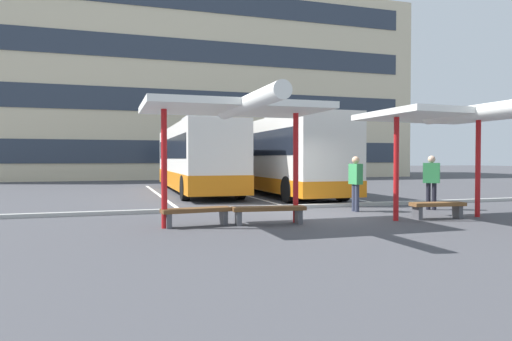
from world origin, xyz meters
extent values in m
plane|color=#47474C|center=(0.00, 0.00, 0.00)|extent=(160.00, 160.00, 0.00)
cube|color=beige|center=(0.00, 31.28, 7.93)|extent=(41.14, 14.82, 15.86)
cube|color=#2D3847|center=(0.00, 23.84, 2.18)|extent=(37.84, 0.08, 1.74)
cube|color=#2D3847|center=(0.00, 23.84, 6.15)|extent=(37.84, 0.08, 1.74)
cube|color=#2D3847|center=(0.00, 23.84, 10.11)|extent=(37.84, 0.08, 1.74)
cube|color=beige|center=(10.28, 31.28, 17.26)|extent=(3.20, 3.20, 2.80)
cube|color=silver|center=(-1.80, 9.98, 1.73)|extent=(2.64, 11.77, 2.90)
cube|color=orange|center=(-1.80, 9.98, 0.65)|extent=(2.68, 11.81, 0.76)
cube|color=black|center=(-1.80, 9.98, 2.14)|extent=(2.66, 10.83, 0.97)
cube|color=black|center=(-1.70, 15.81, 2.07)|extent=(2.14, 0.12, 1.74)
cube|color=silver|center=(-1.83, 8.51, 3.36)|extent=(1.50, 2.23, 0.36)
cylinder|color=black|center=(-2.84, 14.26, 0.50)|extent=(0.32, 1.01, 1.00)
cylinder|color=black|center=(-0.61, 14.22, 0.50)|extent=(0.32, 1.01, 1.00)
cylinder|color=black|center=(-3.00, 5.73, 0.50)|extent=(0.32, 1.01, 1.00)
cylinder|color=black|center=(-0.76, 5.69, 0.50)|extent=(0.32, 1.01, 1.00)
cube|color=silver|center=(1.67, 8.05, 1.82)|extent=(2.47, 11.94, 3.08)
cube|color=orange|center=(1.67, 8.05, 0.57)|extent=(2.51, 11.98, 0.59)
cube|color=black|center=(1.67, 8.05, 2.29)|extent=(2.50, 10.99, 1.03)
cube|color=black|center=(1.65, 13.99, 2.18)|extent=(2.14, 0.09, 1.85)
cube|color=silver|center=(1.67, 6.56, 3.54)|extent=(1.47, 2.20, 0.36)
cylinder|color=black|center=(0.54, 12.41, 0.50)|extent=(0.30, 1.00, 1.00)
cylinder|color=black|center=(2.77, 12.42, 0.50)|extent=(0.30, 1.00, 1.00)
cylinder|color=black|center=(0.57, 3.68, 0.50)|extent=(0.30, 1.00, 1.00)
cylinder|color=black|center=(2.80, 3.69, 0.50)|extent=(0.30, 1.00, 1.00)
cube|color=white|center=(-3.67, 9.22, 0.00)|extent=(0.16, 14.00, 0.01)
cube|color=white|center=(0.00, 9.22, 0.00)|extent=(0.16, 14.00, 0.01)
cube|color=white|center=(3.67, 9.22, 0.00)|extent=(0.16, 14.00, 0.01)
cylinder|color=red|center=(-4.59, -1.30, 1.41)|extent=(0.14, 0.14, 2.82)
cylinder|color=red|center=(-1.23, -1.30, 1.41)|extent=(0.14, 0.14, 2.82)
cube|color=white|center=(-2.91, -1.30, 2.90)|extent=(4.36, 2.86, 0.17)
cylinder|color=white|center=(-2.91, -2.58, 2.87)|extent=(0.36, 4.36, 0.36)
cube|color=brown|center=(-3.81, -1.22, 0.40)|extent=(1.74, 0.61, 0.10)
cube|color=#4C4C51|center=(-4.51, -1.30, 0.17)|extent=(0.16, 0.35, 0.35)
cube|color=#4C4C51|center=(-3.11, -1.14, 0.17)|extent=(0.16, 0.35, 0.35)
cube|color=brown|center=(-2.01, -1.43, 0.40)|extent=(1.89, 0.58, 0.10)
cube|color=#4C4C51|center=(-2.78, -1.36, 0.17)|extent=(0.15, 0.35, 0.35)
cube|color=#4C4C51|center=(-1.23, -1.50, 0.17)|extent=(0.15, 0.35, 0.35)
cylinder|color=red|center=(1.44, -1.81, 1.37)|extent=(0.14, 0.14, 2.75)
cylinder|color=red|center=(4.13, -1.81, 1.37)|extent=(0.14, 0.14, 2.75)
cube|color=white|center=(2.79, -1.81, 2.83)|extent=(3.69, 3.04, 0.19)
cylinder|color=white|center=(2.79, -3.18, 2.80)|extent=(0.36, 3.69, 0.36)
cube|color=brown|center=(2.79, -1.80, 0.40)|extent=(1.55, 0.60, 0.10)
cube|color=#4C4C51|center=(2.19, -1.73, 0.17)|extent=(0.16, 0.35, 0.35)
cube|color=#4C4C51|center=(3.39, -1.87, 0.17)|extent=(0.16, 0.35, 0.35)
cube|color=#ADADA8|center=(0.00, 1.81, 0.06)|extent=(44.00, 0.24, 0.12)
cylinder|color=black|center=(4.15, 0.05, 0.43)|extent=(0.14, 0.14, 0.87)
cylinder|color=black|center=(4.02, 0.17, 0.43)|extent=(0.14, 0.14, 0.87)
cube|color=#338C4C|center=(4.08, 0.11, 1.19)|extent=(0.52, 0.50, 0.65)
sphere|color=beige|center=(4.08, 0.11, 1.63)|extent=(0.23, 0.23, 0.23)
cylinder|color=#33384C|center=(1.50, 0.32, 0.43)|extent=(0.14, 0.14, 0.85)
cylinder|color=#33384C|center=(1.50, 0.50, 0.43)|extent=(0.14, 0.14, 0.85)
cube|color=#338C4C|center=(1.50, 0.41, 1.17)|extent=(0.23, 0.50, 0.64)
sphere|color=tan|center=(1.50, 0.41, 1.61)|extent=(0.23, 0.23, 0.23)
camera|label=1|loc=(-5.83, -12.39, 1.65)|focal=32.51mm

